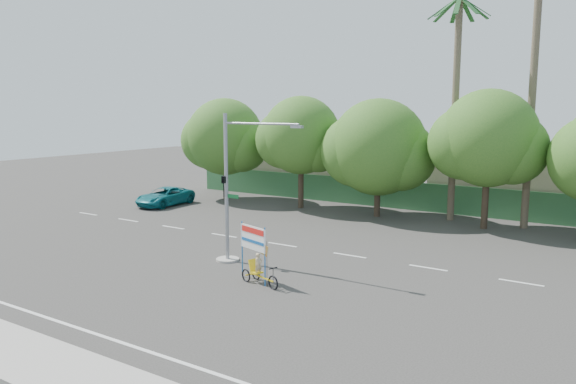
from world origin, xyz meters
The scene contains 14 objects.
ground centered at (0.00, 0.00, 0.00)m, with size 120.00×120.00×0.00m, color #33302D.
sidewalk_near centered at (0.00, -7.50, 0.06)m, with size 50.00×2.40×0.12m, color gray.
fence centered at (0.00, 21.50, 1.00)m, with size 38.00×0.08×2.00m, color #336B3D.
building_left centered at (-10.00, 26.00, 2.00)m, with size 12.00×8.00×4.00m, color beige.
building_right centered at (8.00, 26.00, 1.80)m, with size 14.00×8.00×3.60m, color beige.
tree_far_left centered at (-14.05, 18.00, 4.76)m, with size 7.14×6.00×7.96m.
tree_left centered at (-7.05, 18.00, 5.06)m, with size 6.66×5.60×8.07m.
tree_center centered at (-1.05, 18.00, 4.47)m, with size 7.62×6.40×7.85m.
tree_right centered at (5.95, 18.00, 5.24)m, with size 6.90×5.80×8.36m.
palm_tall centered at (8.00, 19.50, 10.46)m, with size 3.73×3.79×17.45m.
palm_short centered at (3.50, 19.50, 8.86)m, with size 3.73×3.79×14.45m.
traffic_signal centered at (-2.20, 3.98, 2.92)m, with size 4.72×1.10×7.00m.
trike_billboard centered at (0.70, 1.99, 1.01)m, with size 2.43×1.05×2.50m.
pickup_truck centered at (-16.02, 13.32, 0.67)m, with size 2.22×4.82×1.34m, color #106D76.
Camera 1 is at (14.09, -16.30, 7.30)m, focal length 35.00 mm.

